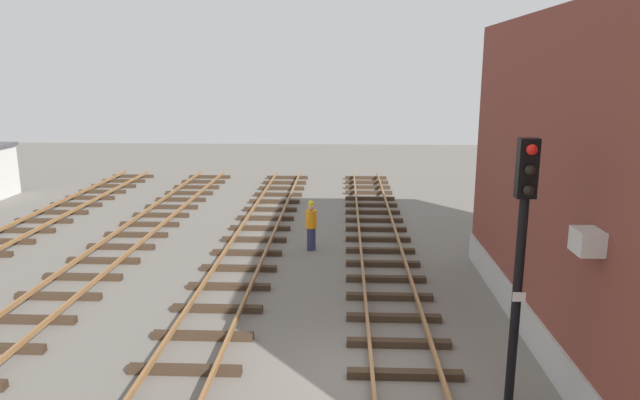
# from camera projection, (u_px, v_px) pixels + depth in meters

# --- Properties ---
(ground_plane) EXTENTS (80.00, 80.00, 0.00)m
(ground_plane) POSITION_uv_depth(u_px,v_px,m) (364.00, 377.00, 12.35)
(ground_plane) COLOR slate
(track_near_building) EXTENTS (2.50, 47.73, 0.32)m
(track_near_building) POSITION_uv_depth(u_px,v_px,m) (405.00, 373.00, 12.29)
(track_near_building) COLOR #38281C
(track_near_building) RESTS_ON ground
(track_centre) EXTENTS (2.50, 47.73, 0.32)m
(track_centre) POSITION_uv_depth(u_px,v_px,m) (185.00, 368.00, 12.48)
(track_centre) COLOR #38281C
(track_centre) RESTS_ON ground
(signal_mast) EXTENTS (0.36, 0.40, 5.28)m
(signal_mast) POSITION_uv_depth(u_px,v_px,m) (521.00, 243.00, 10.68)
(signal_mast) COLOR black
(signal_mast) RESTS_ON ground
(track_worker_foreground) EXTENTS (0.40, 0.40, 1.87)m
(track_worker_foreground) POSITION_uv_depth(u_px,v_px,m) (311.00, 226.00, 20.95)
(track_worker_foreground) COLOR #262D4C
(track_worker_foreground) RESTS_ON ground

